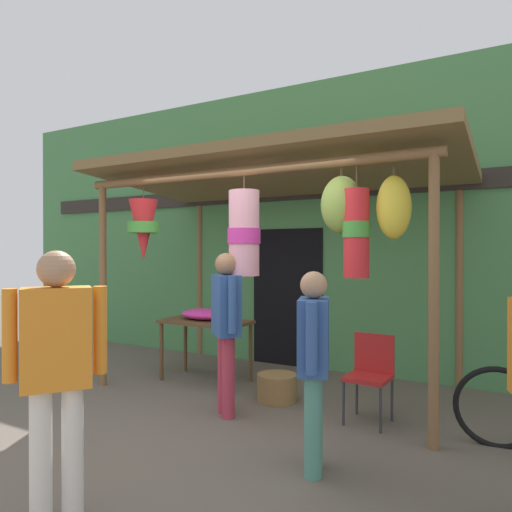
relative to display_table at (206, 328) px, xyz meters
name	(u,v)px	position (x,y,z in m)	size (l,w,h in m)	color
ground_plane	(224,419)	(0.96, -1.05, -0.68)	(30.00, 30.00, 0.00)	#60564C
shop_facade	(316,226)	(0.96, 1.39, 1.36)	(11.80, 0.29, 4.09)	#47844C
market_stall_canopy	(276,188)	(0.98, 0.05, 1.74)	(4.40, 2.56, 2.78)	brown
display_table	(206,328)	(0.00, 0.00, 0.00)	(1.15, 0.60, 0.78)	brown
flower_heap_on_table	(206,314)	(-0.03, 0.04, 0.17)	(0.67, 0.47, 0.14)	#D13399
folding_chair	(371,370)	(2.25, -0.39, -0.18)	(0.42, 0.42, 0.84)	#AD1E1E
wicker_basket_by_table	(277,387)	(1.16, -0.28, -0.53)	(0.44, 0.44, 0.29)	olive
customer_foreground	(57,361)	(1.02, -3.02, 0.31)	(0.42, 0.49, 1.67)	silver
shopper_by_bananas	(314,355)	(2.16, -1.65, 0.20)	(0.34, 0.57, 1.51)	#4C8E7A
passerby_at_right	(226,319)	(0.92, -0.94, 0.29)	(0.46, 0.43, 1.65)	#B23347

